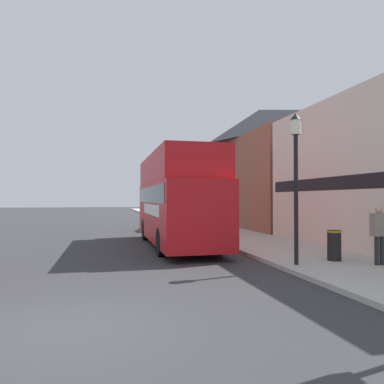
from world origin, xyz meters
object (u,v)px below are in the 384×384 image
Objects in this scene: tour_bus at (176,206)px; parked_car_ahead_of_bus at (166,220)px; pedestrian_second at (379,229)px; litter_bin at (334,244)px; lamp_post_nearest at (296,160)px; lamp_post_second at (225,175)px.

tour_bus is 2.25× the size of parked_car_ahead_of_bus.
tour_bus is at bearing 125.46° from pedestrian_second.
tour_bus is at bearing 124.74° from litter_bin.
pedestrian_second is 0.39× the size of lamp_post_nearest.
pedestrian_second reaches higher than litter_bin.
lamp_post_nearest is 3.17m from litter_bin.
tour_bus reaches higher than parked_car_ahead_of_bus.
lamp_post_second reaches higher than parked_car_ahead_of_bus.
tour_bus is at bearing 111.74° from lamp_post_nearest.
parked_car_ahead_of_bus is 0.91× the size of lamp_post_nearest.
lamp_post_nearest is at bearing 165.75° from pedestrian_second.
litter_bin is (3.28, -14.33, -0.05)m from parked_car_ahead_of_bus.
pedestrian_second is 1.84× the size of litter_bin.
pedestrian_second is at bearing -77.62° from parked_car_ahead_of_bus.
lamp_post_nearest is 1.00× the size of lamp_post_second.
pedestrian_second is (5.00, -7.03, -0.61)m from tour_bus.
pedestrian_second is at bearing -50.68° from litter_bin.
lamp_post_second is (2.57, 0.69, 1.51)m from tour_bus.
tour_bus is 2.05× the size of lamp_post_nearest.
tour_bus is 2.06× the size of lamp_post_second.
lamp_post_second is 4.71× the size of litter_bin.
tour_bus reaches higher than litter_bin.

